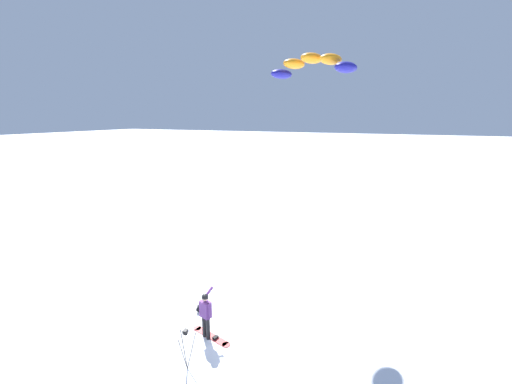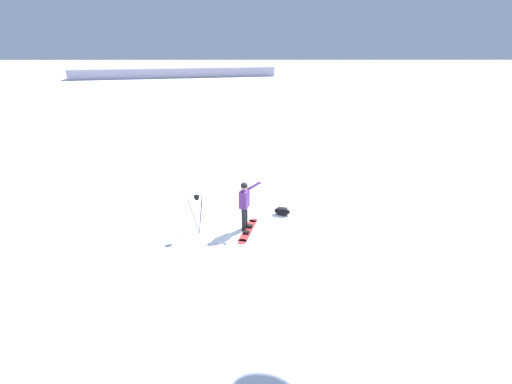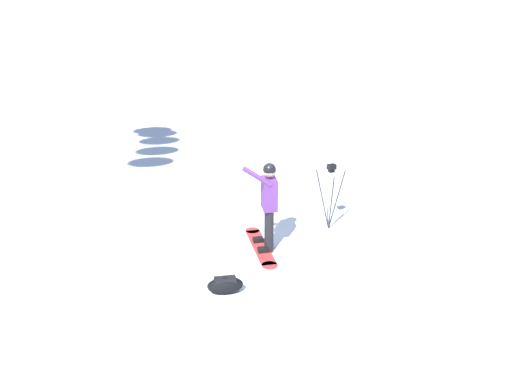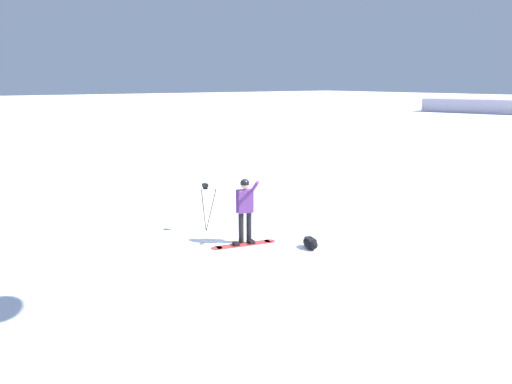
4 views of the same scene
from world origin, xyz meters
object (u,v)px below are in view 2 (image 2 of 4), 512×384
Objects in this scene: snowboarder at (245,201)px; snowboard at (248,230)px; gear_bag_large at (282,211)px; camera_tripod at (197,206)px.

snowboarder is 1.07m from snowboard.
snowboarder is 1.02× the size of snowboard.
snowboard is 2.62× the size of gear_bag_large.
camera_tripod is at bearing 114.54° from gear_bag_large.
camera_tripod is at bearing 99.40° from snowboarder.
snowboarder is 1.26× the size of camera_tripod.
camera_tripod is (-0.26, 1.56, -0.07)m from snowboarder.
gear_bag_large is at bearing -65.46° from camera_tripod.
snowboard is 1.76m from gear_bag_large.
snowboarder is 2.67× the size of gear_bag_large.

